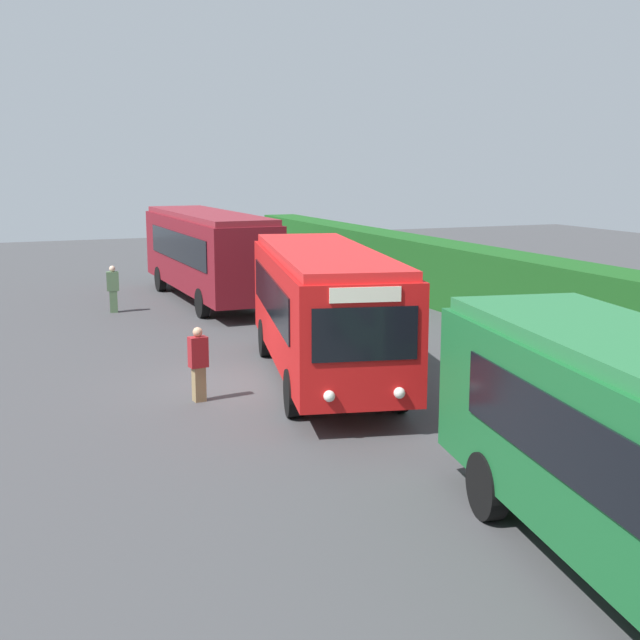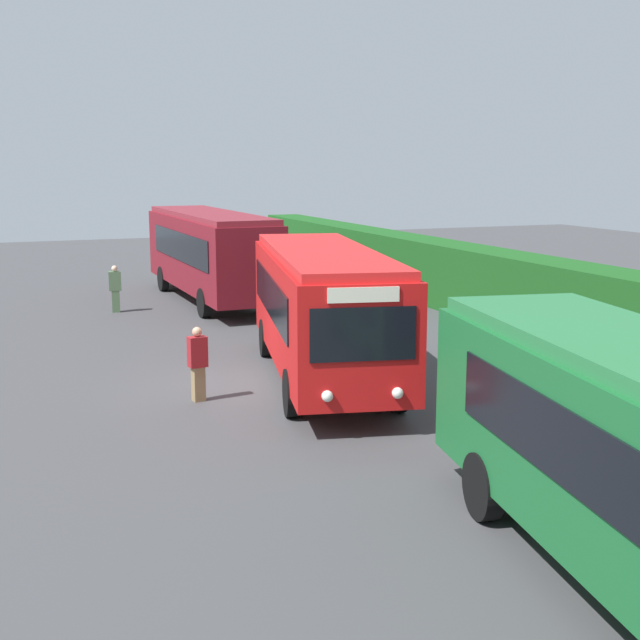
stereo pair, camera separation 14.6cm
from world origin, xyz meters
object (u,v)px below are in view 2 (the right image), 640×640
object	(u,v)px
bus_maroon	(210,251)
person_left	(115,288)
bus_red	(323,306)
person_center	(198,362)

from	to	relation	value
bus_maroon	person_left	bearing A→B (deg)	105.25
person_left	bus_maroon	bearing A→B (deg)	-65.39
bus_maroon	bus_red	xyz separation A→B (m)	(12.39, -0.43, -0.09)
bus_maroon	bus_red	distance (m)	12.39
bus_maroon	person_center	xyz separation A→B (m)	(13.01, -3.64, -1.04)
bus_red	person_left	bearing A→B (deg)	-151.44
bus_red	person_left	world-z (taller)	bus_red
person_center	bus_maroon	bearing A→B (deg)	157.60
person_left	person_center	world-z (taller)	person_center
bus_maroon	bus_red	world-z (taller)	bus_maroon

